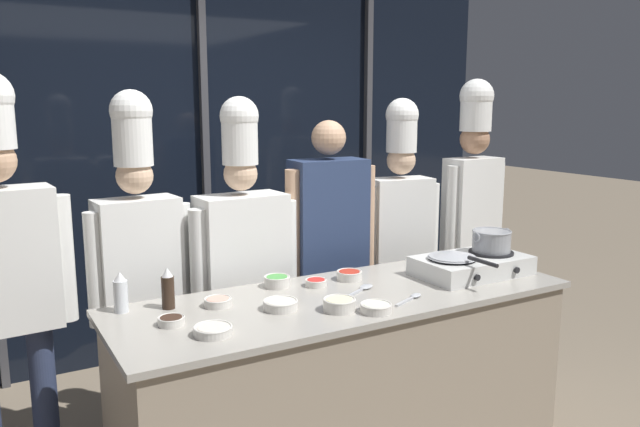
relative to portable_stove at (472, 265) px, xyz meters
name	(u,v)px	position (x,y,z in m)	size (l,w,h in m)	color
window_wall_back	(204,167)	(-0.76, 1.98, 0.37)	(4.94, 0.09, 2.70)	black
demo_counter	(346,386)	(-0.76, 0.03, -0.51)	(2.21, 0.76, 0.92)	gray
portable_stove	(472,265)	(0.00, 0.00, 0.00)	(0.59, 0.37, 0.11)	silver
frying_pan	(453,254)	(-0.14, -0.01, 0.07)	(0.25, 0.44, 0.04)	#ADAFB5
stock_pot	(492,240)	(0.14, 0.00, 0.12)	(0.23, 0.21, 0.12)	#93969B
squeeze_bottle_clear	(121,293)	(-1.73, 0.31, 0.03)	(0.06, 0.06, 0.18)	white
squeeze_bottle_soy	(168,289)	(-1.54, 0.25, 0.04)	(0.06, 0.06, 0.19)	#332319
prep_bowl_garlic	(280,304)	(-1.12, 0.00, -0.03)	(0.15, 0.15, 0.04)	silver
prep_bowl_bell_pepper	(316,282)	(-0.81, 0.22, -0.03)	(0.11, 0.11, 0.03)	silver
prep_bowl_onion	(213,330)	(-1.48, -0.14, -0.03)	(0.15, 0.15, 0.04)	silver
prep_bowl_soy_glaze	(171,320)	(-1.59, 0.04, -0.03)	(0.11, 0.11, 0.04)	silver
prep_bowl_shrimp	(218,301)	(-1.34, 0.17, -0.03)	(0.12, 0.12, 0.04)	silver
prep_bowl_bean_sprouts	(376,307)	(-0.78, -0.24, -0.03)	(0.14, 0.14, 0.04)	silver
prep_bowl_chili_flakes	(349,275)	(-0.61, 0.24, -0.03)	(0.13, 0.13, 0.05)	silver
prep_bowl_scallions	(277,281)	(-0.98, 0.31, -0.02)	(0.13, 0.13, 0.05)	silver
prep_bowl_noodles	(339,304)	(-0.90, -0.14, -0.02)	(0.14, 0.14, 0.05)	silver
serving_spoon_slotted	(412,297)	(-0.53, -0.17, -0.04)	(0.21, 0.11, 0.02)	#B2B5BA
serving_spoon_solid	(363,289)	(-0.65, 0.05, -0.04)	(0.26, 0.16, 0.02)	#B2B5BA
chef_head	(3,261)	(-2.16, 0.69, 0.15)	(0.59, 0.26, 1.95)	#2D3856
chef_sous	(139,253)	(-1.55, 0.70, 0.10)	(0.53, 0.24, 1.88)	#2D3856
chef_line	(243,253)	(-1.03, 0.64, 0.05)	(0.61, 0.26, 1.85)	#232326
person_guest	(329,237)	(-0.46, 0.69, 0.07)	(0.57, 0.25, 1.72)	#232326
chef_pastry	(400,222)	(0.07, 0.72, 0.10)	(0.51, 0.26, 1.84)	#2D3856
chef_apprentice	(472,199)	(0.62, 0.67, 0.21)	(0.49, 0.22, 1.97)	#2D3856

